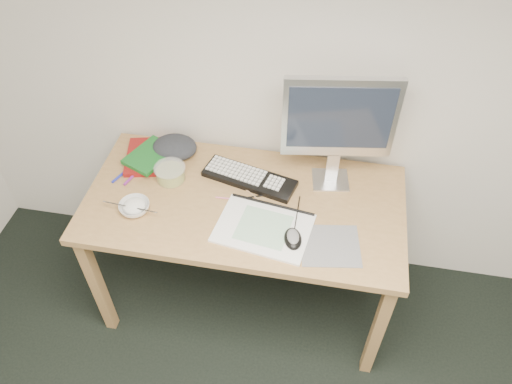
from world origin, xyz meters
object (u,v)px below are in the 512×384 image
monitor (339,121)px  desk (244,213)px  rice_bowl (135,207)px  sketchpad (263,228)px  keyboard (249,178)px

monitor → desk: bearing=-160.2°
desk → rice_bowl: bearing=-162.8°
rice_bowl → desk: bearing=17.2°
desk → sketchpad: size_ratio=3.63×
sketchpad → rice_bowl: rice_bowl is taller
desk → monitor: size_ratio=2.57×
sketchpad → keyboard: (-0.11, 0.27, 0.01)m
keyboard → rice_bowl: rice_bowl is taller
sketchpad → keyboard: keyboard is taller
sketchpad → rice_bowl: (-0.56, 0.00, 0.02)m
sketchpad → desk: bearing=136.7°
keyboard → monitor: 0.49m
keyboard → rice_bowl: size_ratio=3.25×
desk → rice_bowl: 0.48m
keyboard → monitor: monitor is taller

